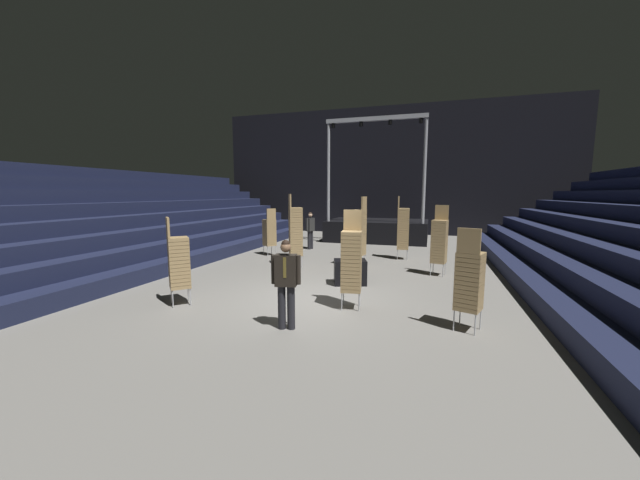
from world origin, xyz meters
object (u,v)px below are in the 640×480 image
at_px(chair_stack_rear_left, 439,241).
at_px(chair_stack_rear_right, 269,232).
at_px(crew_worker_near_stage, 310,228).
at_px(chair_stack_mid_left, 403,228).
at_px(equipment_road_case, 350,272).
at_px(stage_riser, 378,229).
at_px(man_with_tie, 286,279).
at_px(chair_stack_mid_centre, 295,231).
at_px(chair_stack_mid_right, 351,260).
at_px(chair_stack_rear_centre, 359,232).
at_px(chair_stack_front_left, 469,280).
at_px(chair_stack_front_right, 179,261).

bearing_deg(chair_stack_rear_left, chair_stack_rear_right, -2.17).
bearing_deg(crew_worker_near_stage, chair_stack_mid_left, 91.35).
xyz_separation_m(chair_stack_rear_left, equipment_road_case, (-2.43, -1.91, -0.76)).
xyz_separation_m(chair_stack_rear_left, crew_worker_near_stage, (-5.59, 3.77, -0.13)).
bearing_deg(equipment_road_case, chair_stack_mid_left, 75.53).
bearing_deg(chair_stack_mid_left, stage_riser, -166.22).
relative_size(stage_riser, chair_stack_mid_left, 2.56).
relative_size(chair_stack_rear_left, chair_stack_rear_right, 1.13).
xyz_separation_m(man_with_tie, chair_stack_mid_centre, (-1.94, 5.45, 0.30)).
relative_size(chair_stack_mid_right, crew_worker_near_stage, 1.28).
xyz_separation_m(stage_riser, crew_worker_near_stage, (-2.54, -4.01, 0.32)).
height_order(chair_stack_rear_centre, equipment_road_case, chair_stack_rear_centre).
bearing_deg(equipment_road_case, man_with_tie, -96.70).
relative_size(chair_stack_mid_centre, equipment_road_case, 2.84).
height_order(chair_stack_front_left, chair_stack_front_right, chair_stack_front_right).
distance_m(man_with_tie, chair_stack_front_left, 3.44).
height_order(man_with_tie, crew_worker_near_stage, crew_worker_near_stage).
bearing_deg(man_with_tie, chair_stack_mid_right, -132.12).
height_order(chair_stack_front_right, crew_worker_near_stage, chair_stack_front_right).
bearing_deg(stage_riser, chair_stack_mid_left, -71.82).
xyz_separation_m(chair_stack_front_right, crew_worker_near_stage, (0.22, 8.70, -0.05)).
bearing_deg(chair_stack_mid_centre, stage_riser, 137.20).
relative_size(chair_stack_rear_left, equipment_road_case, 2.47).
bearing_deg(man_with_tie, equipment_road_case, -108.53).
distance_m(chair_stack_mid_left, chair_stack_rear_left, 2.79).
bearing_deg(chair_stack_mid_left, equipment_road_case, -18.86).
xyz_separation_m(man_with_tie, chair_stack_front_left, (3.30, 0.96, 0.01)).
xyz_separation_m(man_with_tie, chair_stack_rear_centre, (0.16, 6.19, 0.26)).
height_order(stage_riser, chair_stack_rear_right, stage_riser).
distance_m(stage_riser, chair_stack_mid_centre, 8.12).
distance_m(man_with_tie, chair_stack_front_right, 3.02).
bearing_deg(equipment_road_case, chair_stack_front_left, -43.13).
relative_size(chair_stack_front_right, chair_stack_mid_left, 0.83).
bearing_deg(chair_stack_mid_centre, chair_stack_mid_left, 96.10).
xyz_separation_m(chair_stack_front_right, equipment_road_case, (3.38, 3.01, -0.67)).
bearing_deg(crew_worker_near_stage, stage_riser, 165.96).
bearing_deg(chair_stack_front_right, chair_stack_rear_centre, 105.46).
distance_m(stage_riser, chair_stack_mid_right, 11.84).
relative_size(stage_riser, chair_stack_rear_centre, 2.56).
bearing_deg(chair_stack_rear_right, chair_stack_rear_centre, -68.87).
distance_m(chair_stack_front_right, chair_stack_rear_right, 6.73).
bearing_deg(chair_stack_front_right, chair_stack_front_left, 47.73).
relative_size(chair_stack_front_left, chair_stack_front_right, 0.96).
distance_m(chair_stack_mid_right, crew_worker_near_stage, 8.58).
bearing_deg(chair_stack_front_right, crew_worker_near_stage, 133.28).
relative_size(stage_riser, crew_worker_near_stage, 3.66).
bearing_deg(stage_riser, equipment_road_case, -86.35).
height_order(chair_stack_front_left, crew_worker_near_stage, chair_stack_front_left).
height_order(stage_riser, chair_stack_rear_left, stage_riser).
bearing_deg(crew_worker_near_stage, chair_stack_rear_right, -10.57).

